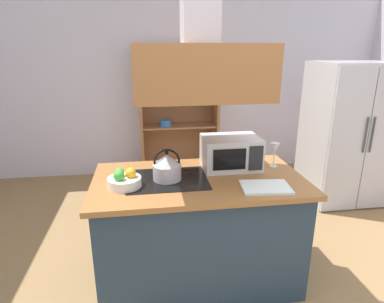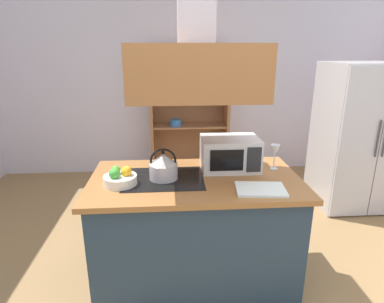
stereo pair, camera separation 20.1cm
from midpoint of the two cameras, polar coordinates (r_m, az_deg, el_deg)
wall_back at (r=4.92m, az=1.94°, el=11.98°), size 6.00×0.12×2.70m
kitchen_island at (r=2.68m, az=2.76°, el=-13.57°), size 1.61×0.90×0.90m
range_hood at (r=2.29m, az=3.28°, el=16.55°), size 0.90×0.70×1.19m
refrigerator at (r=4.33m, az=28.71°, el=2.28°), size 0.90×0.77×1.70m
dish_cabinet at (r=4.78m, az=0.70°, el=5.63°), size 1.13×0.40×1.90m
kettle at (r=2.42m, az=-2.72°, el=-2.66°), size 0.21×0.21×0.24m
cutting_board at (r=2.33m, az=14.48°, el=-6.53°), size 0.36×0.27×0.02m
microwave at (r=2.65m, az=8.86°, el=-0.34°), size 0.46×0.35×0.26m
wine_glass_on_counter at (r=2.71m, az=16.51°, el=0.03°), size 0.08×0.08×0.21m
fruit_bowl at (r=2.37m, az=-10.24°, el=-4.71°), size 0.24×0.24×0.14m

